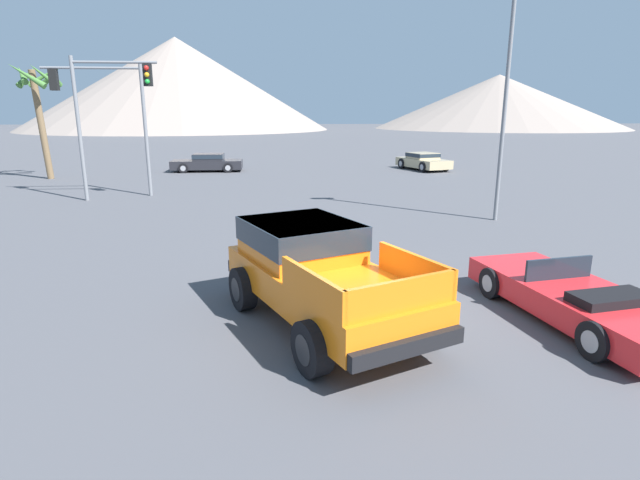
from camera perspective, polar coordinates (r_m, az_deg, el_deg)
ground_plane at (r=9.71m, az=2.57°, el=-8.46°), size 320.00×320.00×0.00m
orange_pickup_truck at (r=9.15m, az=-0.51°, el=-3.13°), size 3.79×5.30×1.76m
red_convertible_car at (r=10.42m, az=27.18°, el=-6.05°), size 2.47×4.76×1.06m
parked_car_dark at (r=33.86m, az=-12.72°, el=8.66°), size 4.57×2.01×1.15m
parked_car_tan at (r=34.70m, az=11.71°, el=8.84°), size 3.07×4.44×1.13m
traffic_light_main at (r=23.59m, az=-23.13°, el=14.30°), size 3.54×0.38×6.03m
traffic_light_crosswalk at (r=24.82m, az=-23.25°, el=14.13°), size 4.32×0.38×5.89m
street_lamp_post at (r=18.74m, az=20.65°, el=17.16°), size 0.90×0.24×8.34m
palm_tree_tall at (r=33.02m, az=-29.42°, el=14.49°), size 2.48×2.68×6.44m
distant_mountain_range at (r=121.82m, az=-6.64°, el=16.53°), size 135.80×72.58×19.54m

